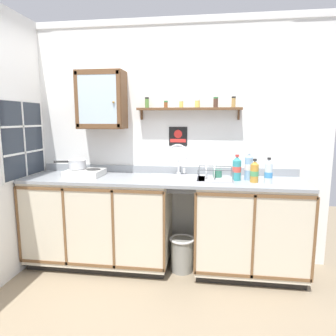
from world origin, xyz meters
TOP-DOWN VIEW (x-y plane):
  - floor at (0.00, 0.00)m, footprint 5.85×5.85m
  - back_wall at (0.00, 0.58)m, footprint 3.45×0.07m
  - lower_cabinet_run at (-0.67, 0.26)m, footprint 1.50×0.61m
  - lower_cabinet_run_right at (0.89, 0.26)m, footprint 1.07×0.61m
  - countertop at (0.00, 0.26)m, footprint 2.81×0.64m
  - backsplash at (0.00, 0.55)m, footprint 2.81×0.02m
  - sink at (0.15, 0.30)m, footprint 0.57×0.42m
  - hot_plate_stove at (-0.82, 0.27)m, footprint 0.37×0.32m
  - saucepan at (-0.91, 0.30)m, footprint 0.33×0.19m
  - bottle_water_blue_0 at (0.86, 0.31)m, footprint 0.08×0.08m
  - bottle_detergent_teal_1 at (0.74, 0.27)m, footprint 0.09×0.09m
  - bottle_juice_amber_2 at (0.90, 0.20)m, footprint 0.08×0.08m
  - bottle_water_clear_3 at (1.03, 0.17)m, footprint 0.07×0.07m
  - dish_rack at (0.53, 0.25)m, footprint 0.35×0.28m
  - mug at (0.56, 0.35)m, footprint 0.09×0.13m
  - wall_cabinet at (-0.67, 0.43)m, footprint 0.50×0.28m
  - spice_shelf at (0.26, 0.49)m, footprint 1.09×0.14m
  - warning_sign at (0.14, 0.55)m, footprint 0.20×0.01m
  - window at (-1.42, 0.16)m, footprint 0.03×0.72m
  - trash_bin at (0.22, 0.22)m, footprint 0.26×0.26m

SIDE VIEW (x-z plane):
  - floor at x=0.00m, z-range 0.00..0.00m
  - trash_bin at x=0.22m, z-range 0.01..0.36m
  - lower_cabinet_run at x=-0.67m, z-range 0.00..0.94m
  - lower_cabinet_run_right at x=0.89m, z-range 0.00..0.94m
  - countertop at x=0.00m, z-range 0.93..0.96m
  - sink at x=0.15m, z-range 0.73..1.18m
  - dish_rack at x=0.53m, z-range 0.91..1.07m
  - hot_plate_stove at x=-0.82m, z-range 0.96..1.03m
  - backsplash at x=0.00m, z-range 0.96..1.04m
  - mug at x=0.56m, z-range 0.96..1.05m
  - bottle_juice_amber_2 at x=0.90m, z-range 0.95..1.17m
  - bottle_water_clear_3 at x=1.03m, z-range 0.95..1.19m
  - bottle_detergent_teal_1 at x=0.74m, z-range 0.95..1.20m
  - saucepan at x=-0.91m, z-range 1.04..1.13m
  - bottle_water_blue_0 at x=0.86m, z-range 0.95..1.23m
  - back_wall at x=0.00m, z-range 0.01..2.60m
  - window at x=-1.42m, z-range 0.95..1.75m
  - warning_sign at x=0.14m, z-range 1.27..1.47m
  - spice_shelf at x=0.26m, z-range 1.56..1.79m
  - wall_cabinet at x=-0.67m, z-range 1.45..2.05m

